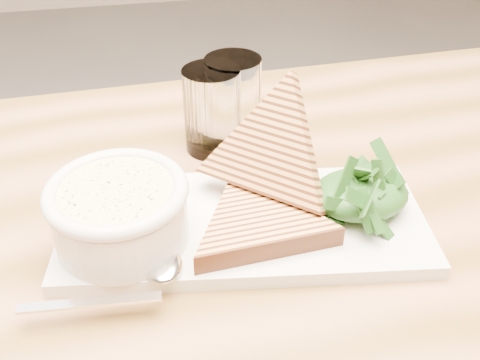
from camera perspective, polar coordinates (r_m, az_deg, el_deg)
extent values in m
cube|color=#A8714A|center=(0.55, -1.27, -9.37)|extent=(1.24, 0.85, 0.04)
cylinder|color=#A8714A|center=(1.23, 21.98, -5.40)|extent=(0.06, 0.06, 0.70)
cube|color=white|center=(0.56, 0.43, -4.68)|extent=(0.39, 0.22, 0.02)
cylinder|color=white|center=(0.52, -12.61, -3.97)|extent=(0.13, 0.13, 0.05)
cylinder|color=beige|center=(0.51, -13.05, -1.33)|extent=(0.11, 0.11, 0.01)
torus|color=white|center=(0.50, -13.08, -1.15)|extent=(0.13, 0.13, 0.01)
ellipsoid|color=#153C14|center=(0.56, 12.70, -1.47)|extent=(0.10, 0.08, 0.04)
ellipsoid|color=silver|center=(0.50, -8.18, -8.91)|extent=(0.04, 0.05, 0.01)
cube|color=silver|center=(0.48, -15.69, -12.49)|extent=(0.12, 0.02, 0.00)
cylinder|color=white|center=(0.66, -2.99, 7.42)|extent=(0.07, 0.07, 0.11)
cylinder|color=white|center=(0.69, -0.73, 8.65)|extent=(0.07, 0.07, 0.11)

